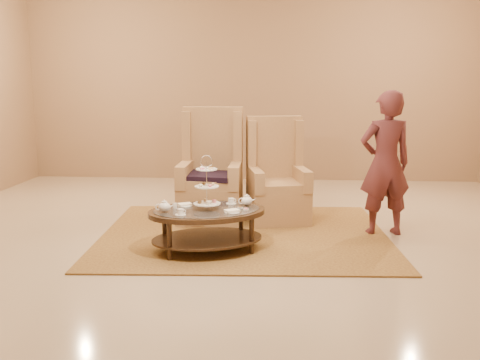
# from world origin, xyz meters

# --- Properties ---
(ground) EXTENTS (8.00, 8.00, 0.00)m
(ground) POSITION_xyz_m (0.00, 0.00, 0.00)
(ground) COLOR #BEA98D
(ground) RESTS_ON ground
(ceiling) EXTENTS (8.00, 8.00, 0.02)m
(ceiling) POSITION_xyz_m (0.00, 0.00, 0.00)
(ceiling) COLOR silver
(ceiling) RESTS_ON ground
(wall_back) EXTENTS (8.00, 0.04, 3.50)m
(wall_back) POSITION_xyz_m (0.00, 4.00, 1.75)
(wall_back) COLOR #8F6D4E
(wall_back) RESTS_ON ground
(rug) EXTENTS (3.37, 2.86, 0.02)m
(rug) POSITION_xyz_m (0.10, 0.38, 0.01)
(rug) COLOR olive
(rug) RESTS_ON ground
(tea_table) EXTENTS (1.41, 1.17, 1.01)m
(tea_table) POSITION_xyz_m (-0.25, -0.26, 0.37)
(tea_table) COLOR black
(tea_table) RESTS_ON ground
(armchair_left) EXTENTS (0.77, 0.80, 1.43)m
(armchair_left) POSITION_xyz_m (-0.37, 1.08, 0.48)
(armchair_left) COLOR #B08252
(armchair_left) RESTS_ON ground
(armchair_right) EXTENTS (0.84, 0.86, 1.31)m
(armchair_right) POSITION_xyz_m (0.46, 1.09, 0.44)
(armchair_right) COLOR #B08252
(armchair_right) RESTS_ON ground
(person) EXTENTS (0.67, 0.51, 1.65)m
(person) POSITION_xyz_m (1.69, 0.53, 0.83)
(person) COLOR #542426
(person) RESTS_ON ground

